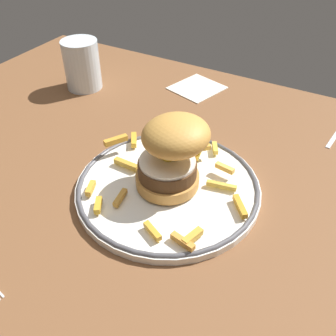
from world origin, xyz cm
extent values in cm
cube|color=brown|center=(0.00, 0.00, -2.00)|extent=(123.08, 80.29, 4.00)
cylinder|color=white|center=(-0.74, -3.82, 0.60)|extent=(28.71, 28.71, 1.20)
torus|color=#4C4C51|center=(-0.74, -3.82, 1.20)|extent=(28.31, 28.31, 0.80)
cylinder|color=#CD8D42|center=(-0.78, -3.94, 2.50)|extent=(9.75, 9.75, 1.80)
cylinder|color=#4B301A|center=(-0.78, -3.94, 4.55)|extent=(8.91, 8.91, 2.30)
cylinder|color=white|center=(-0.78, -3.94, 5.95)|extent=(8.43, 8.43, 0.50)
ellipsoid|color=yellow|center=(-0.94, -3.32, 6.62)|extent=(2.60, 2.60, 1.40)
ellipsoid|color=gold|center=(-0.27, -2.87, 10.23)|extent=(12.11, 11.82, 5.98)
cube|color=gold|center=(7.61, -12.01, 2.09)|extent=(1.83, 3.43, 0.98)
cube|color=gold|center=(-6.88, -13.37, 2.04)|extent=(2.20, 2.93, 0.87)
cube|color=gold|center=(2.03, 7.72, 1.99)|extent=(2.13, 2.91, 0.79)
cube|color=gold|center=(6.83, -13.28, 2.03)|extent=(3.73, 1.60, 0.85)
cube|color=gold|center=(6.85, -0.62, 1.96)|extent=(4.69, 1.57, 0.71)
cube|color=gold|center=(0.58, 4.19, 3.53)|extent=(3.31, 3.63, 0.77)
cube|color=gold|center=(2.46, -13.67, 2.00)|extent=(3.43, 2.24, 0.80)
cube|color=gold|center=(-5.03, -10.50, 1.99)|extent=(1.37, 3.56, 0.77)
cube|color=#EFB850|center=(-5.16, 7.06, 2.06)|extent=(1.85, 3.46, 0.92)
cube|color=gold|center=(0.20, 5.57, 2.01)|extent=(1.78, 4.85, 0.82)
cube|color=gold|center=(-10.10, -11.03, 2.03)|extent=(1.81, 2.96, 0.86)
cube|color=gold|center=(-12.39, -1.06, 3.97)|extent=(2.90, 4.03, 0.95)
cube|color=#EAB34E|center=(5.97, 2.50, 2.83)|extent=(3.28, 1.27, 0.82)
cube|color=gold|center=(-4.14, 2.56, 2.69)|extent=(3.38, 2.85, 0.73)
cube|color=gold|center=(-8.72, -3.58, 2.04)|extent=(4.42, 1.00, 0.88)
cube|color=gold|center=(-8.41, 4.74, 2.07)|extent=(3.07, 1.78, 0.94)
cube|color=gold|center=(-11.44, 2.82, 2.05)|extent=(2.75, 3.54, 0.90)
cube|color=gold|center=(10.96, -3.52, 2.03)|extent=(3.40, 3.80, 0.85)
cylinder|color=silver|center=(-34.59, 17.39, 5.38)|extent=(7.89, 7.89, 10.75)
cylinder|color=silver|center=(-34.59, 17.39, 3.52)|extent=(7.26, 7.26, 7.04)
cube|color=silver|center=(19.24, 24.74, 0.20)|extent=(1.76, 9.03, 0.32)
cube|color=silver|center=(-11.97, 29.41, 0.20)|extent=(12.40, 12.84, 0.40)
camera|label=1|loc=(21.10, -42.34, 40.66)|focal=40.71mm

